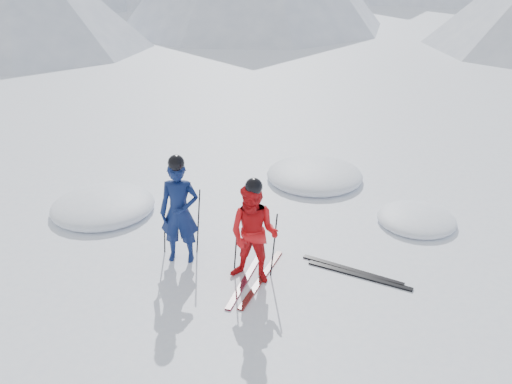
{
  "coord_description": "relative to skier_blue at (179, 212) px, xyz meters",
  "views": [
    {
      "loc": [
        -1.0,
        -7.49,
        4.91
      ],
      "look_at": [
        -1.64,
        0.5,
        1.1
      ],
      "focal_mm": 38.0,
      "sensor_mm": 36.0,
      "label": 1
    }
  ],
  "objects": [
    {
      "name": "ground",
      "position": [
        2.85,
        -0.11,
        -0.88
      ],
      "size": [
        160.0,
        160.0,
        0.0
      ],
      "primitive_type": "plane",
      "color": "white",
      "rests_on": "ground"
    },
    {
      "name": "skier_blue",
      "position": [
        0.0,
        0.0,
        0.0
      ],
      "size": [
        0.64,
        0.42,
        1.75
      ],
      "primitive_type": "imported",
      "rotation": [
        0.0,
        0.0,
        -0.0
      ],
      "color": "#0C1A4B",
      "rests_on": "ground"
    },
    {
      "name": "skier_red",
      "position": [
        1.24,
        -0.5,
        -0.06
      ],
      "size": [
        0.93,
        0.8,
        1.63
      ],
      "primitive_type": "imported",
      "rotation": [
        0.0,
        0.0,
        -0.27
      ],
      "color": "red",
      "rests_on": "ground"
    },
    {
      "name": "pole_blue_left",
      "position": [
        -0.3,
        0.15,
        -0.29
      ],
      "size": [
        0.12,
        0.08,
        1.17
      ],
      "primitive_type": "cylinder",
      "rotation": [
        0.05,
        0.08,
        0.0
      ],
      "color": "black",
      "rests_on": "ground"
    },
    {
      "name": "pole_blue_right",
      "position": [
        0.25,
        0.25,
        -0.29
      ],
      "size": [
        0.12,
        0.07,
        1.17
      ],
      "primitive_type": "cylinder",
      "rotation": [
        -0.04,
        0.08,
        0.0
      ],
      "color": "black",
      "rests_on": "ground"
    },
    {
      "name": "pole_red_left",
      "position": [
        0.94,
        -0.25,
        -0.33
      ],
      "size": [
        0.11,
        0.09,
        1.09
      ],
      "primitive_type": "cylinder",
      "rotation": [
        0.06,
        0.08,
        0.0
      ],
      "color": "black",
      "rests_on": "ground"
    },
    {
      "name": "pole_red_right",
      "position": [
        1.54,
        -0.35,
        -0.33
      ],
      "size": [
        0.11,
        0.08,
        1.09
      ],
      "primitive_type": "cylinder",
      "rotation": [
        -0.05,
        0.08,
        0.0
      ],
      "color": "black",
      "rests_on": "ground"
    },
    {
      "name": "ski_worn_left",
      "position": [
        1.12,
        -0.5,
        -0.86
      ],
      "size": [
        0.48,
        1.68,
        0.03
      ],
      "primitive_type": "cube",
      "rotation": [
        0.0,
        0.0,
        -0.23
      ],
      "color": "black",
      "rests_on": "ground"
    },
    {
      "name": "ski_worn_right",
      "position": [
        1.36,
        -0.5,
        -0.86
      ],
      "size": [
        0.59,
        1.65,
        0.03
      ],
      "primitive_type": "cube",
      "rotation": [
        0.0,
        0.0,
        -0.3
      ],
      "color": "black",
      "rests_on": "ground"
    },
    {
      "name": "ski_loose_a",
      "position": [
        2.81,
        -0.14,
        -0.86
      ],
      "size": [
        1.58,
        0.79,
        0.03
      ],
      "primitive_type": "cube",
      "rotation": [
        0.0,
        0.0,
        1.14
      ],
      "color": "black",
      "rests_on": "ground"
    },
    {
      "name": "ski_loose_b",
      "position": [
        2.91,
        -0.29,
        -0.86
      ],
      "size": [
        1.6,
        0.74,
        0.03
      ],
      "primitive_type": "cube",
      "rotation": [
        0.0,
        0.0,
        1.17
      ],
      "color": "black",
      "rests_on": "ground"
    },
    {
      "name": "snow_lumps",
      "position": [
        1.5,
        2.15,
        -0.88
      ],
      "size": [
        10.17,
        5.63,
        0.47
      ],
      "color": "white",
      "rests_on": "ground"
    }
  ]
}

